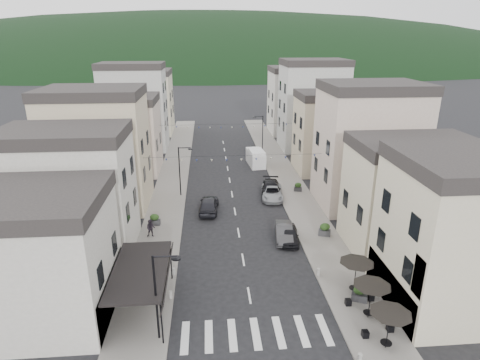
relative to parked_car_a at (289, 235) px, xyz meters
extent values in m
plane|color=black|center=(-4.55, -13.90, -0.68)|extent=(700.00, 700.00, 0.00)
cube|color=slate|center=(-12.05, 18.10, -0.62)|extent=(4.00, 76.00, 0.12)
cube|color=slate|center=(2.95, 18.10, -0.62)|extent=(4.00, 76.00, 0.12)
ellipsoid|color=black|center=(-4.55, 286.10, -0.68)|extent=(640.00, 360.00, 70.00)
cube|color=#BCB7AC|center=(-20.05, -8.90, 3.32)|extent=(12.00, 8.00, 8.00)
cube|color=beige|center=(9.95, -9.90, 4.32)|extent=(10.00, 8.00, 10.00)
cube|color=black|center=(-12.05, -8.90, 2.52)|extent=(3.60, 7.50, 0.15)
cube|color=black|center=(-10.25, -8.90, 2.02)|extent=(0.34, 7.50, 0.99)
cylinder|color=black|center=(-10.35, -12.40, 0.92)|extent=(0.10, 0.10, 3.20)
cylinder|color=black|center=(-10.35, -5.40, 0.92)|extent=(0.10, 0.10, 3.20)
cube|color=#BCB7AC|center=(-19.05, 0.10, 4.32)|extent=(10.00, 7.00, 10.00)
cube|color=#262323|center=(-19.05, 0.10, 9.82)|extent=(10.20, 7.14, 1.00)
cube|color=#C1B391|center=(-19.05, 10.10, 5.32)|extent=(10.00, 8.00, 12.00)
cube|color=#262323|center=(-19.05, 10.10, 11.82)|extent=(10.20, 8.16, 1.00)
cube|color=#BEA99A|center=(-19.05, 22.10, 4.07)|extent=(10.00, 8.00, 9.50)
cube|color=#262323|center=(-19.05, 22.10, 9.32)|extent=(10.20, 8.16, 1.00)
cube|color=#A8A8A3|center=(-19.05, 34.10, 5.82)|extent=(10.00, 7.00, 13.00)
cube|color=#262323|center=(-19.05, 34.10, 12.82)|extent=(10.20, 7.14, 1.00)
cube|color=beige|center=(-19.05, 46.10, 4.82)|extent=(10.00, 9.00, 11.00)
cube|color=#262323|center=(-19.05, 46.10, 10.82)|extent=(10.20, 9.18, 1.00)
cube|color=beige|center=(9.95, -1.90, 3.82)|extent=(10.00, 7.00, 9.00)
cube|color=#262323|center=(9.95, -1.90, 8.82)|extent=(10.20, 7.14, 1.00)
cube|color=#BEA99A|center=(9.95, 8.10, 5.57)|extent=(10.00, 8.00, 12.50)
cube|color=#262323|center=(9.95, 8.10, 12.32)|extent=(10.20, 8.16, 1.00)
cube|color=#C1B391|center=(9.95, 20.10, 4.32)|extent=(10.00, 7.00, 10.00)
cube|color=#262323|center=(9.95, 20.10, 9.82)|extent=(10.20, 7.14, 1.00)
cube|color=#A8A8A3|center=(9.95, 32.10, 6.07)|extent=(10.00, 8.00, 13.50)
cube|color=#262323|center=(9.95, 32.10, 13.32)|extent=(10.20, 8.16, 1.00)
cube|color=#BCB7AC|center=(9.95, 44.10, 5.07)|extent=(10.00, 9.00, 11.50)
cube|color=#262323|center=(9.95, 44.10, 11.32)|extent=(10.20, 9.18, 1.00)
cylinder|color=black|center=(3.15, -13.90, 0.59)|extent=(0.06, 0.06, 2.30)
cone|color=black|center=(3.15, -13.90, 1.69)|extent=(2.50, 2.50, 0.55)
cylinder|color=black|center=(3.15, -13.90, -0.19)|extent=(0.70, 0.70, 0.04)
cylinder|color=black|center=(3.15, -11.10, 0.59)|extent=(0.06, 0.06, 2.30)
cone|color=black|center=(3.15, -11.10, 1.69)|extent=(2.50, 2.50, 0.55)
cylinder|color=black|center=(3.15, -11.10, -0.19)|extent=(0.70, 0.70, 0.04)
cylinder|color=black|center=(3.15, -8.30, 0.59)|extent=(0.06, 0.06, 2.30)
cone|color=black|center=(3.15, -8.30, 1.69)|extent=(2.50, 2.50, 0.55)
cylinder|color=black|center=(3.15, -8.30, -0.19)|extent=(0.70, 0.70, 0.04)
cylinder|color=black|center=(-10.65, -11.90, 2.32)|extent=(0.14, 0.14, 6.00)
cylinder|color=black|center=(-9.95, -11.90, 5.22)|extent=(1.40, 0.10, 0.10)
cylinder|color=black|center=(-9.30, -11.90, 5.07)|extent=(0.56, 0.56, 0.08)
cylinder|color=black|center=(-10.65, 12.10, 2.32)|extent=(0.14, 0.14, 6.00)
cylinder|color=black|center=(-9.95, 12.10, 5.22)|extent=(1.40, 0.10, 0.10)
cylinder|color=black|center=(-9.30, 12.10, 5.07)|extent=(0.56, 0.56, 0.08)
cylinder|color=black|center=(1.55, 30.10, 2.32)|extent=(0.14, 0.14, 6.00)
cylinder|color=black|center=(0.85, 30.10, 5.22)|extent=(1.40, 0.10, 0.10)
cylinder|color=black|center=(0.20, 30.10, 5.07)|extent=(0.56, 0.56, 0.08)
cylinder|color=gray|center=(-10.25, -7.90, -0.26)|extent=(0.26, 0.26, 0.60)
cylinder|color=gray|center=(-10.25, -4.90, -0.26)|extent=(0.26, 0.26, 0.60)
cylinder|color=gray|center=(1.15, -5.90, -0.26)|extent=(0.26, 0.26, 0.60)
cylinder|color=gray|center=(1.15, -14.90, -0.26)|extent=(0.26, 0.26, 0.60)
cylinder|color=black|center=(-4.55, 8.10, 5.32)|extent=(19.00, 0.02, 0.02)
cone|color=beige|center=(-13.26, 8.10, 5.14)|extent=(0.28, 0.28, 0.24)
cone|color=navy|center=(-11.68, 8.10, 5.05)|extent=(0.28, 0.28, 0.24)
cone|color=beige|center=(-10.09, 8.10, 4.97)|extent=(0.28, 0.28, 0.24)
cone|color=navy|center=(-8.51, 8.10, 4.90)|extent=(0.28, 0.28, 0.24)
cone|color=beige|center=(-6.93, 8.10, 4.86)|extent=(0.28, 0.28, 0.24)
cone|color=navy|center=(-5.34, 8.10, 4.83)|extent=(0.28, 0.28, 0.24)
cone|color=beige|center=(-3.76, 8.10, 4.83)|extent=(0.28, 0.28, 0.24)
cone|color=navy|center=(-2.18, 8.10, 4.86)|extent=(0.28, 0.28, 0.24)
cone|color=beige|center=(-0.59, 8.10, 4.90)|extent=(0.28, 0.28, 0.24)
cone|color=navy|center=(0.99, 8.10, 4.97)|extent=(0.28, 0.28, 0.24)
cone|color=beige|center=(2.57, 8.10, 5.05)|extent=(0.28, 0.28, 0.24)
cone|color=navy|center=(4.16, 8.10, 5.14)|extent=(0.28, 0.28, 0.24)
cylinder|color=black|center=(-4.55, 24.10, 5.32)|extent=(19.00, 0.02, 0.02)
cone|color=beige|center=(-13.26, 24.10, 5.14)|extent=(0.28, 0.28, 0.24)
cone|color=navy|center=(-11.68, 24.10, 5.05)|extent=(0.28, 0.28, 0.24)
cone|color=beige|center=(-10.09, 24.10, 4.97)|extent=(0.28, 0.28, 0.24)
cone|color=navy|center=(-8.51, 24.10, 4.90)|extent=(0.28, 0.28, 0.24)
cone|color=beige|center=(-6.93, 24.10, 4.86)|extent=(0.28, 0.28, 0.24)
cone|color=navy|center=(-5.34, 24.10, 4.83)|extent=(0.28, 0.28, 0.24)
cone|color=beige|center=(-3.76, 24.10, 4.83)|extent=(0.28, 0.28, 0.24)
cone|color=navy|center=(-2.18, 24.10, 4.86)|extent=(0.28, 0.28, 0.24)
cone|color=beige|center=(-0.59, 24.10, 4.90)|extent=(0.28, 0.28, 0.24)
cone|color=navy|center=(0.99, 24.10, 4.97)|extent=(0.28, 0.28, 0.24)
cone|color=beige|center=(2.57, 24.10, 5.05)|extent=(0.28, 0.28, 0.24)
cone|color=navy|center=(4.16, 24.10, 5.14)|extent=(0.28, 0.28, 0.24)
imported|color=black|center=(0.00, 0.00, 0.00)|extent=(2.11, 4.16, 1.36)
imported|color=#343437|center=(-0.42, 0.46, 0.03)|extent=(2.06, 4.49, 1.43)
imported|color=gray|center=(0.05, 10.50, 0.04)|extent=(2.94, 5.40, 1.44)
imported|color=black|center=(0.05, 11.33, 0.12)|extent=(2.95, 5.73, 1.59)
imported|color=black|center=(-7.35, 7.31, 0.15)|extent=(2.37, 5.02, 1.66)
cube|color=silver|center=(-0.35, 23.45, 0.37)|extent=(2.45, 5.19, 2.09)
cube|color=silver|center=(-0.29, 22.82, 1.47)|extent=(2.24, 3.52, 0.52)
cylinder|color=black|center=(-1.01, 21.49, -0.31)|extent=(0.33, 0.75, 0.73)
cylinder|color=black|center=(0.66, 21.65, -0.31)|extent=(0.33, 0.75, 0.73)
cylinder|color=black|center=(-1.36, 25.25, -0.31)|extent=(0.33, 0.75, 0.73)
cylinder|color=black|center=(0.31, 25.40, -0.31)|extent=(0.33, 0.75, 0.73)
imported|color=black|center=(-12.85, -2.21, 0.22)|extent=(0.67, 0.58, 1.56)
imported|color=black|center=(-12.84, 1.80, 0.29)|extent=(0.85, 0.67, 1.70)
cube|color=#292A2C|center=(-11.76, -3.85, -0.31)|extent=(1.14, 0.85, 0.51)
ellipsoid|color=#1A3213|center=(-11.76, -3.85, 0.25)|extent=(0.89, 0.57, 0.65)
cube|color=#313134|center=(-12.78, 4.26, -0.30)|extent=(1.07, 0.63, 0.52)
ellipsoid|color=#1A3213|center=(-12.78, 4.26, 0.28)|extent=(0.92, 0.58, 0.67)
cube|color=#29292B|center=(3.21, -9.27, -0.28)|extent=(1.25, 0.99, 0.55)
ellipsoid|color=#1A3213|center=(3.21, -9.27, 0.32)|extent=(0.97, 0.61, 0.70)
cube|color=#313133|center=(3.51, 0.67, -0.28)|extent=(1.26, 0.96, 0.56)
ellipsoid|color=#1A3213|center=(3.51, 0.67, 0.33)|extent=(0.98, 0.62, 0.71)
cube|color=#2C2D2F|center=(3.50, 12.26, -0.32)|extent=(1.03, 0.71, 0.47)
ellipsoid|color=#1A3213|center=(3.50, 12.26, 0.20)|extent=(0.83, 0.53, 0.61)
camera|label=1|loc=(-7.26, -32.54, 17.30)|focal=30.00mm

